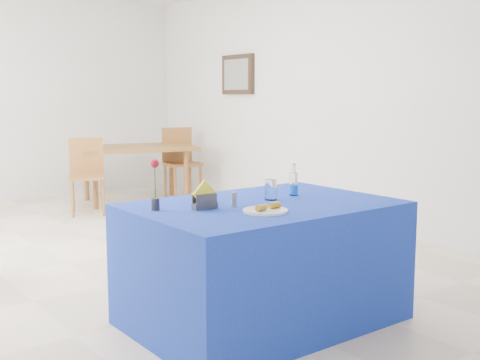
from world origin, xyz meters
The scene contains 16 objects.
floor centered at (0.00, 0.00, 0.00)m, with size 7.00×7.00×0.00m, color beige.
room_shell centered at (0.00, 0.00, 1.75)m, with size 7.00×7.00×7.00m.
picture_frame centered at (2.47, 1.60, 1.70)m, with size 0.06×0.64×0.52m, color black.
picture_art centered at (2.44, 1.60, 1.70)m, with size 0.02×0.52×0.40m, color #998C66.
plate centered at (-0.24, -2.26, 0.77)m, with size 0.26×0.26×0.01m, color white.
drinking_glass centered at (0.05, -1.97, 0.82)m, with size 0.08×0.08×0.13m, color white.
salt_shaker centered at (-0.28, -2.01, 0.80)m, with size 0.03×0.03×0.09m, color slate.
pepper_shaker centered at (-0.35, -1.86, 0.80)m, with size 0.03×0.03×0.09m, color slate.
blue_table centered at (-0.06, -2.03, 0.38)m, with size 1.60×1.10×0.76m.
water_bottle centered at (0.28, -1.92, 0.83)m, with size 0.06×0.06×0.21m.
napkin_holder centered at (-0.46, -1.97, 0.81)m, with size 0.16×0.07×0.17m.
rose_vase centered at (-0.71, -1.83, 0.91)m, with size 0.05×0.05×0.30m.
oak_table centered at (1.34, 2.38, 0.68)m, with size 1.72×1.33×0.76m.
chair_bg_left centered at (0.50, 2.02, 0.53)m, with size 0.53×0.53×0.91m.
chair_bg_right centered at (1.98, 2.29, 0.57)m, with size 0.50×0.50×0.98m.
banana_pieces centered at (-0.23, -2.27, 0.79)m, with size 0.19×0.06×0.04m.
Camera 1 is at (-2.39, -4.85, 1.41)m, focal length 45.00 mm.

